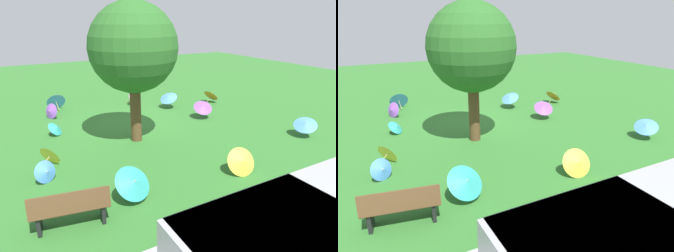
% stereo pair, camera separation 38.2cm
% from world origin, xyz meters
% --- Properties ---
extents(ground, '(40.00, 40.00, 0.00)m').
position_xyz_m(ground, '(0.00, 0.00, 0.00)').
color(ground, '#2D6B28').
extents(van_dark, '(4.61, 2.15, 1.53)m').
position_xyz_m(van_dark, '(0.57, 8.35, 0.91)').
color(van_dark, '#99999E').
rests_on(van_dark, ground).
extents(park_bench, '(1.66, 0.75, 0.90)m').
position_xyz_m(park_bench, '(3.44, 4.97, 0.47)').
color(park_bench, brown).
rests_on(park_bench, ground).
extents(shade_tree, '(2.93, 2.93, 4.69)m').
position_xyz_m(shade_tree, '(0.35, 1.22, 3.20)').
color(shade_tree, brown).
rests_on(shade_tree, ground).
extents(parasol_pink_0, '(0.76, 0.75, 0.61)m').
position_xyz_m(parasol_pink_0, '(-1.39, -3.08, 0.30)').
color(parasol_pink_0, tan).
rests_on(parasol_pink_0, ground).
extents(parasol_blue_0, '(0.88, 0.88, 0.82)m').
position_xyz_m(parasol_blue_0, '(2.16, -4.13, 0.41)').
color(parasol_blue_0, tan).
rests_on(parasol_blue_0, ground).
extents(parasol_teal_0, '(0.74, 0.76, 0.52)m').
position_xyz_m(parasol_teal_0, '(2.77, -0.66, 0.27)').
color(parasol_teal_0, tan).
rests_on(parasol_teal_0, ground).
extents(parasol_orange_0, '(0.85, 0.92, 0.74)m').
position_xyz_m(parasol_orange_0, '(-5.04, -1.57, 0.41)').
color(parasol_orange_0, tan).
rests_on(parasol_orange_0, ground).
extents(parasol_purple_0, '(0.66, 0.74, 0.68)m').
position_xyz_m(parasol_purple_0, '(2.63, -2.78, 0.34)').
color(parasol_purple_0, tan).
rests_on(parasol_purple_0, ground).
extents(parasol_blue_2, '(1.09, 1.10, 0.74)m').
position_xyz_m(parasol_blue_2, '(-5.15, 3.92, 0.49)').
color(parasol_blue_2, tan).
rests_on(parasol_blue_2, ground).
extents(parasol_teal_1, '(1.12, 1.03, 0.87)m').
position_xyz_m(parasol_teal_1, '(1.92, 4.68, 0.49)').
color(parasol_teal_1, tan).
rests_on(parasol_teal_1, ground).
extents(parasol_yellow_0, '(0.73, 0.77, 0.66)m').
position_xyz_m(parasol_yellow_0, '(3.32, 1.75, 0.33)').
color(parasol_yellow_0, tan).
rests_on(parasol_yellow_0, ground).
extents(parasol_blue_3, '(1.08, 1.10, 0.80)m').
position_xyz_m(parasol_blue_3, '(-2.59, -1.70, 0.54)').
color(parasol_blue_3, tan).
rests_on(parasol_blue_3, ground).
extents(parasol_yellow_1, '(0.92, 0.91, 0.78)m').
position_xyz_m(parasol_yellow_1, '(-1.22, 4.95, 0.39)').
color(parasol_yellow_1, tan).
rests_on(parasol_yellow_1, ground).
extents(parasol_purple_1, '(0.98, 0.96, 0.81)m').
position_xyz_m(parasol_purple_1, '(-3.13, 0.38, 0.53)').
color(parasol_purple_1, tan).
rests_on(parasol_purple_1, ground).
extents(parasol_blue_4, '(0.69, 0.66, 0.62)m').
position_xyz_m(parasol_blue_4, '(3.61, 2.77, 0.31)').
color(parasol_blue_4, tan).
rests_on(parasol_blue_4, ground).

